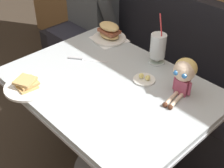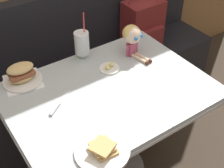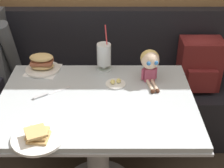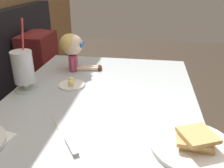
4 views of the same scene
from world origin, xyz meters
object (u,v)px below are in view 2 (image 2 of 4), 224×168
Objects in this scene: toast_plate at (102,150)px; butter_knife at (58,106)px; backpack at (143,22)px; butter_saucer at (109,68)px; milkshake_glass at (82,44)px; seated_doll at (132,36)px; sandwich_plate at (22,75)px.

toast_plate is 0.38m from butter_knife.
butter_saucer is at bearing -144.23° from backpack.
butter_saucer is (0.07, -0.19, -0.09)m from milkshake_glass.
seated_doll is 0.56× the size of backpack.
milkshake_glass is 1.56× the size of butter_knife.
milkshake_glass is at bearing 111.06° from butter_saucer.
milkshake_glass is at bearing -159.45° from backpack.
backpack reaches higher than butter_saucer.
seated_doll reaches higher than toast_plate.
seated_doll is (0.60, 0.17, 0.12)m from butter_knife.
seated_doll is (0.20, 0.05, 0.12)m from butter_saucer.
milkshake_glass is 0.22m from butter_saucer.
milkshake_glass is at bearing 1.45° from sandwich_plate.
sandwich_plate reaches higher than butter_saucer.
butter_knife is (0.07, -0.29, -0.04)m from sandwich_plate.
sandwich_plate reaches higher than butter_knife.
toast_plate is 0.80m from seated_doll.
milkshake_glass is 1.39× the size of seated_doll.
backpack is at bearing 20.55° from milkshake_glass.
butter_saucer is (0.47, -0.18, -0.04)m from sandwich_plate.
backpack reaches higher than butter_knife.
butter_saucer is 0.41m from butter_knife.
backpack is (0.62, 0.45, -0.09)m from butter_saucer.
seated_doll is at bearing 43.47° from toast_plate.
sandwich_plate is 1.15× the size of butter_knife.
sandwich_plate is at bearing 169.42° from seated_doll.
seated_doll reaches higher than butter_knife.
sandwich_plate is at bearing -166.08° from backpack.
milkshake_glass is at bearing 42.72° from butter_knife.
milkshake_glass is (0.30, 0.68, 0.08)m from toast_plate.
backpack is at bearing 43.48° from seated_doll.
seated_doll is at bearing 15.37° from butter_knife.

